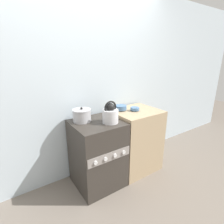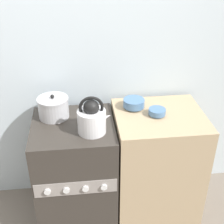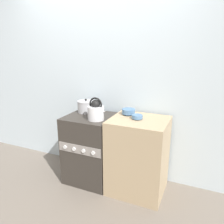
% 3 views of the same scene
% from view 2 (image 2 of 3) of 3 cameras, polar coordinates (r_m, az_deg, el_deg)
% --- Properties ---
extents(wall_back, '(7.00, 0.06, 2.50)m').
position_cam_2_polar(wall_back, '(2.35, -7.87, 10.39)').
color(wall_back, silver).
rests_on(wall_back, ground_plane).
extents(stove, '(0.58, 0.59, 0.86)m').
position_cam_2_polar(stove, '(2.45, -6.58, -10.84)').
color(stove, '#332D28').
rests_on(stove, ground_plane).
extents(counter, '(0.64, 0.57, 0.90)m').
position_cam_2_polar(counter, '(2.51, 7.99, -9.38)').
color(counter, tan).
rests_on(counter, ground_plane).
extents(kettle, '(0.23, 0.19, 0.27)m').
position_cam_2_polar(kettle, '(2.06, -3.69, -1.17)').
color(kettle, silver).
rests_on(kettle, stove).
extents(cooking_pot, '(0.22, 0.22, 0.18)m').
position_cam_2_polar(cooking_pot, '(2.27, -10.66, 0.82)').
color(cooking_pot, '#B2B2B7').
rests_on(cooking_pot, stove).
extents(enamel_bowl, '(0.16, 0.16, 0.07)m').
position_cam_2_polar(enamel_bowl, '(2.29, 4.02, 1.63)').
color(enamel_bowl, '#4C729E').
rests_on(enamel_bowl, counter).
extents(small_ceramic_bowl, '(0.12, 0.12, 0.05)m').
position_cam_2_polar(small_ceramic_bowl, '(2.23, 8.25, 0.05)').
color(small_ceramic_bowl, '#4C729E').
rests_on(small_ceramic_bowl, counter).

